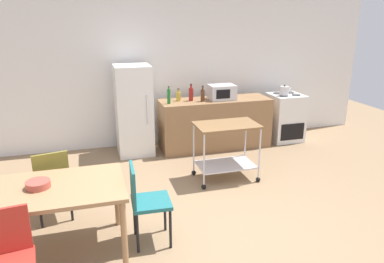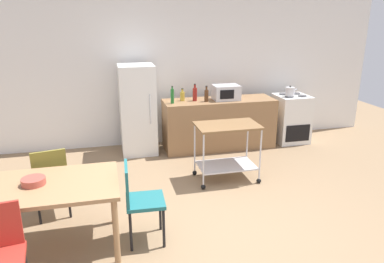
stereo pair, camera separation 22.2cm
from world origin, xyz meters
TOP-DOWN VIEW (x-y plane):
  - ground_plane at (0.00, 0.00)m, footprint 12.00×12.00m
  - back_wall at (0.00, 3.20)m, footprint 8.40×0.12m
  - kitchen_counter at (0.90, 2.60)m, footprint 2.00×0.64m
  - dining_table at (-1.76, 0.02)m, footprint 1.50×0.90m
  - chair_teal at (-0.81, -0.03)m, footprint 0.42×0.42m
  - chair_olive at (-1.78, 0.72)m, footprint 0.47×0.47m
  - stove_oven at (2.35, 2.62)m, footprint 0.60×0.61m
  - refrigerator at (-0.55, 2.70)m, footprint 0.60×0.63m
  - kitchen_cart at (0.59, 1.25)m, footprint 0.91×0.57m
  - bottle_soy_sauce at (0.03, 2.52)m, footprint 0.06×0.06m
  - bottle_sparkling_water at (0.24, 2.68)m, footprint 0.08×0.08m
  - bottle_sesame_oil at (0.45, 2.62)m, footprint 0.08×0.08m
  - bottle_hot_sauce at (0.63, 2.52)m, footprint 0.07×0.07m
  - microwave at (1.01, 2.58)m, footprint 0.46×0.35m
  - fruit_bowl at (-1.83, 0.05)m, footprint 0.23×0.23m
  - kettle at (2.23, 2.52)m, footprint 0.24×0.17m

SIDE VIEW (x-z plane):
  - ground_plane at x=0.00m, z-range 0.00..0.00m
  - kitchen_counter at x=0.90m, z-range 0.00..0.90m
  - stove_oven at x=2.35m, z-range -0.01..0.91m
  - chair_teal at x=-0.81m, z-range 0.07..0.96m
  - chair_olive at x=-1.78m, z-range 0.07..0.96m
  - kitchen_cart at x=0.59m, z-range 0.15..1.00m
  - dining_table at x=-1.76m, z-range 0.30..1.05m
  - refrigerator at x=-0.55m, z-range 0.00..1.55m
  - fruit_bowl at x=-1.83m, z-range 0.75..0.82m
  - bottle_sparkling_water at x=0.24m, z-range 0.88..1.10m
  - kettle at x=2.23m, z-range 0.91..1.10m
  - bottle_hot_sauce at x=0.63m, z-range 0.87..1.15m
  - bottle_sesame_oil at x=0.45m, z-range 0.87..1.17m
  - microwave at x=1.01m, z-range 0.90..1.16m
  - bottle_soy_sauce at x=0.03m, z-range 0.88..1.18m
  - back_wall at x=0.00m, z-range 0.00..2.90m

